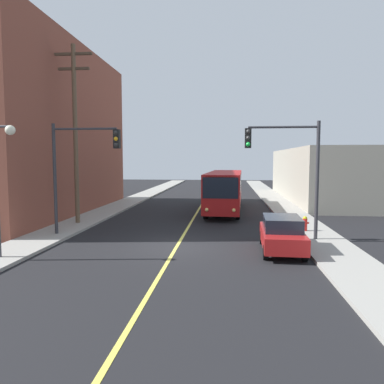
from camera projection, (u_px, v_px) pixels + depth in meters
The scene contains 13 objects.
ground_plane at pixel (176, 247), 17.97m from camera, with size 120.00×120.00×0.00m, color black.
sidewalk_left at pixel (101, 214), 28.58m from camera, with size 2.50×90.00×0.15m, color gray.
sidewalk_right at pixel (294, 216), 27.18m from camera, with size 2.50×90.00×0.15m, color gray.
lane_stripe_center at pixel (200, 207), 32.85m from camera, with size 0.16×60.00×0.01m, color #D8CC4C.
building_left_brick at pixel (23, 131), 28.96m from camera, with size 10.00×20.52×12.90m.
building_right_warehouse at pixel (345, 175), 38.59m from camera, with size 12.00×22.65×5.29m.
city_bus at pixel (225, 189), 30.40m from camera, with size 3.05×12.23×3.20m.
parked_car_red at pixel (282, 234), 17.03m from camera, with size 1.97×4.47×1.62m.
utility_pole_near at pixel (75, 127), 23.58m from camera, with size 2.40×0.28×11.22m.
traffic_signal_left_corner at pixel (82, 158), 20.04m from camera, with size 3.75×0.48×6.00m.
traffic_signal_right_corner at pixel (287, 158), 18.92m from camera, with size 3.75×0.48×6.00m.
street_lamp_left at pixel (1, 171), 15.27m from camera, with size 0.98×0.40×5.50m.
fire_hydrant at pixel (305, 223), 21.30m from camera, with size 0.44×0.26×0.84m.
Camera 1 is at (2.45, -17.52, 4.21)m, focal length 34.89 mm.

